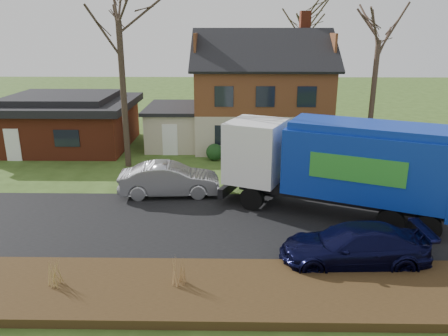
{
  "coord_description": "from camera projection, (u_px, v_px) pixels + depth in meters",
  "views": [
    {
      "loc": [
        -0.13,
        -17.31,
        8.1
      ],
      "look_at": [
        -0.47,
        2.5,
        1.75
      ],
      "focal_mm": 35.0,
      "sensor_mm": 36.0,
      "label": 1
    }
  ],
  "objects": [
    {
      "name": "navy_wagon",
      "position": [
        354.0,
        246.0,
        15.42
      ],
      "size": [
        5.28,
        2.31,
        1.51
      ],
      "primitive_type": "imported",
      "rotation": [
        0.0,
        0.0,
        -1.53
      ],
      "color": "black",
      "rests_on": "ground"
    },
    {
      "name": "road",
      "position": [
        234.0,
        224.0,
        18.95
      ],
      "size": [
        80.0,
        7.0,
        0.02
      ],
      "primitive_type": "cube",
      "color": "black",
      "rests_on": "ground"
    },
    {
      "name": "mulch_verge",
      "position": [
        235.0,
        291.0,
        13.86
      ],
      "size": [
        80.0,
        3.5,
        0.3
      ],
      "primitive_type": "cube",
      "color": "black",
      "rests_on": "ground"
    },
    {
      "name": "grass_clump_mid",
      "position": [
        179.0,
        271.0,
        13.81
      ],
      "size": [
        0.34,
        0.28,
        0.95
      ],
      "color": "#987043",
      "rests_on": "mulch_verge"
    },
    {
      "name": "main_house",
      "position": [
        254.0,
        89.0,
        30.94
      ],
      "size": [
        12.95,
        8.95,
        9.26
      ],
      "color": "#C1B69B",
      "rests_on": "ground"
    },
    {
      "name": "ranch_house",
      "position": [
        64.0,
        121.0,
        30.97
      ],
      "size": [
        9.8,
        8.2,
        3.7
      ],
      "color": "maroon",
      "rests_on": "ground"
    },
    {
      "name": "tree_front_east",
      "position": [
        381.0,
        20.0,
        26.79
      ],
      "size": [
        3.81,
        3.81,
        10.59
      ],
      "color": "#453429",
      "rests_on": "ground"
    },
    {
      "name": "garbage_truck",
      "position": [
        340.0,
        162.0,
        19.2
      ],
      "size": [
        10.28,
        6.48,
        4.31
      ],
      "rotation": [
        0.0,
        0.0,
        -0.41
      ],
      "color": "black",
      "rests_on": "ground"
    },
    {
      "name": "grass_clump_west",
      "position": [
        54.0,
        272.0,
        13.75
      ],
      "size": [
        0.36,
        0.29,
        0.95
      ],
      "color": "#A58848",
      "rests_on": "mulch_verge"
    },
    {
      "name": "ground",
      "position": [
        234.0,
        224.0,
        18.95
      ],
      "size": [
        120.0,
        120.0,
        0.0
      ],
      "primitive_type": "plane",
      "color": "#334C19",
      "rests_on": "ground"
    },
    {
      "name": "silver_sedan",
      "position": [
        170.0,
        179.0,
        22.02
      ],
      "size": [
        5.13,
        2.14,
        1.65
      ],
      "primitive_type": "imported",
      "rotation": [
        0.0,
        0.0,
        1.65
      ],
      "color": "#9D9FA5",
      "rests_on": "ground"
    },
    {
      "name": "tree_back",
      "position": [
        305.0,
        0.0,
        35.97
      ],
      "size": [
        3.91,
        3.91,
        12.39
      ],
      "color": "#413727",
      "rests_on": "ground"
    }
  ]
}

